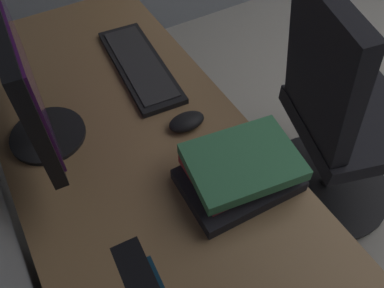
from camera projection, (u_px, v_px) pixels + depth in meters
desk at (175, 226)px, 0.97m from camera, size 1.94×0.63×0.73m
monitor_primary at (20, 68)px, 0.87m from camera, size 0.53×0.20×0.41m
keyboard_main at (140, 65)px, 1.22m from camera, size 0.43×0.17×0.02m
mouse_spare at (187, 122)px, 1.06m from camera, size 0.06×0.10×0.03m
book_stack_near at (241, 170)px, 0.93m from camera, size 0.22×0.29×0.09m
office_chair at (336, 126)px, 1.44m from camera, size 0.56×0.60×0.97m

